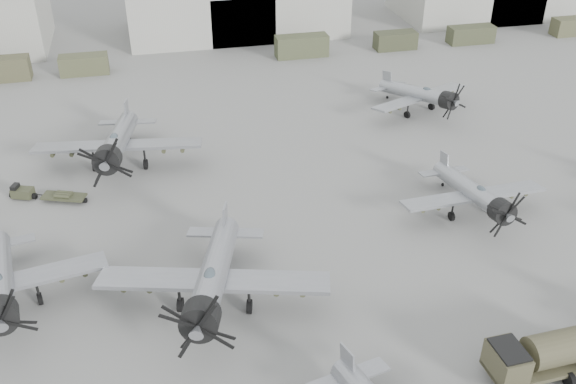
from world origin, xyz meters
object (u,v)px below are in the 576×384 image
at_px(fuel_tanker, 549,352).
at_px(aircraft_far_1, 422,95).
at_px(aircraft_mid_2, 476,194).
at_px(tug_trailer, 38,194).
at_px(aircraft_mid_0, 0,284).
at_px(aircraft_mid_1, 212,279).
at_px(aircraft_far_0, 117,143).

bearing_deg(fuel_tanker, aircraft_far_1, 75.98).
xyz_separation_m(aircraft_far_1, fuel_tanker, (-6.93, -33.07, -0.50)).
distance_m(aircraft_mid_2, tug_trailer, 33.43).
relative_size(aircraft_mid_0, aircraft_mid_1, 0.90).
bearing_deg(aircraft_mid_2, aircraft_mid_0, -176.88).
relative_size(aircraft_mid_1, tug_trailer, 2.40).
distance_m(aircraft_mid_1, aircraft_far_1, 33.87).
bearing_deg(aircraft_far_0, aircraft_mid_2, -18.94).
height_order(aircraft_mid_1, aircraft_far_1, aircraft_mid_1).
distance_m(aircraft_mid_1, aircraft_mid_2, 21.04).
distance_m(aircraft_mid_0, aircraft_mid_2, 32.57).
relative_size(aircraft_mid_2, aircraft_far_1, 1.01).
distance_m(aircraft_mid_2, fuel_tanker, 15.30).
bearing_deg(aircraft_mid_2, tug_trailer, 159.91).
bearing_deg(aircraft_far_0, aircraft_far_1, 18.01).
relative_size(aircraft_far_1, fuel_tanker, 1.57).
relative_size(fuel_tanker, tug_trailer, 1.20).
xyz_separation_m(aircraft_mid_2, fuel_tanker, (-3.34, -14.92, -0.49)).
bearing_deg(aircraft_mid_1, aircraft_far_0, 121.05).
bearing_deg(tug_trailer, aircraft_mid_2, 2.92).
relative_size(aircraft_mid_2, tug_trailer, 1.90).
height_order(aircraft_mid_2, fuel_tanker, aircraft_mid_2).
distance_m(aircraft_far_0, fuel_tanker, 35.96).
bearing_deg(aircraft_far_1, aircraft_mid_2, -123.39).
distance_m(aircraft_far_1, tug_trailer, 36.36).
distance_m(aircraft_mid_0, aircraft_far_0, 17.88).
height_order(aircraft_far_1, fuel_tanker, aircraft_far_1).
bearing_deg(aircraft_far_0, aircraft_mid_0, -103.94).
distance_m(aircraft_far_1, fuel_tanker, 33.80).
relative_size(aircraft_mid_1, fuel_tanker, 2.00).
height_order(aircraft_mid_0, aircraft_far_1, aircraft_mid_0).
relative_size(aircraft_far_0, tug_trailer, 2.40).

